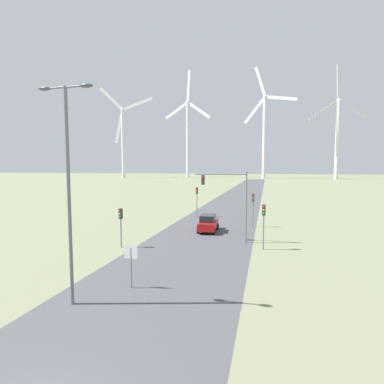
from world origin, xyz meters
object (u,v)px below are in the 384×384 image
(car_approaching, at_px, (208,223))
(wind_turbine_far_left, at_px, (123,135))
(traffic_light_post_mid_left, at_px, (197,195))
(wind_turbine_left, at_px, (188,132))
(wind_turbine_right, at_px, (338,131))
(stop_sign_near, at_px, (131,258))
(streetlamp, at_px, (68,172))
(traffic_light_post_mid_right, at_px, (253,203))
(traffic_light_post_near_right, at_px, (264,217))
(traffic_light_mast_overhead, at_px, (229,192))
(wind_turbine_center, at_px, (265,129))
(traffic_light_post_near_left, at_px, (121,219))

(car_approaching, height_order, wind_turbine_far_left, wind_turbine_far_left)
(traffic_light_post_mid_left, distance_m, wind_turbine_left, 164.40)
(wind_turbine_right, bearing_deg, stop_sign_near, -104.98)
(streetlamp, relative_size, traffic_light_post_mid_right, 2.80)
(streetlamp, relative_size, traffic_light_post_near_right, 2.84)
(traffic_light_post_near_right, relative_size, traffic_light_post_mid_left, 0.92)
(streetlamp, xyz_separation_m, traffic_light_post_mid_right, (8.04, 22.32, -3.88))
(traffic_light_post_near_right, relative_size, wind_turbine_far_left, 0.07)
(traffic_light_post_mid_right, relative_size, wind_turbine_left, 0.06)
(wind_turbine_right, bearing_deg, traffic_light_mast_overhead, -104.69)
(wind_turbine_left, relative_size, wind_turbine_center, 1.02)
(streetlamp, relative_size, car_approaching, 2.61)
(streetlamp, distance_m, wind_turbine_right, 183.22)
(traffic_light_mast_overhead, bearing_deg, traffic_light_post_mid_right, 76.08)
(traffic_light_post_near_right, relative_size, wind_turbine_right, 0.06)
(traffic_light_mast_overhead, distance_m, car_approaching, 6.17)
(car_approaching, xyz_separation_m, wind_turbine_far_left, (-84.38, 146.50, 26.44))
(traffic_light_post_near_right, distance_m, wind_turbine_right, 169.15)
(traffic_light_post_mid_right, distance_m, wind_turbine_left, 171.48)
(traffic_light_post_near_left, bearing_deg, traffic_light_post_mid_left, 80.60)
(wind_turbine_center, bearing_deg, wind_turbine_far_left, -170.83)
(traffic_light_post_near_left, distance_m, traffic_light_post_mid_left, 17.22)
(traffic_light_post_near_left, bearing_deg, wind_turbine_far_left, 116.83)
(traffic_light_post_near_left, bearing_deg, wind_turbine_center, 86.56)
(stop_sign_near, relative_size, traffic_light_post_mid_left, 0.61)
(traffic_light_mast_overhead, xyz_separation_m, wind_turbine_right, (42.16, 160.81, 22.97))
(stop_sign_near, distance_m, car_approaching, 16.22)
(car_approaching, bearing_deg, traffic_light_post_near_right, -45.25)
(wind_turbine_right, bearing_deg, traffic_light_post_near_left, -107.17)
(traffic_light_post_near_right, height_order, traffic_light_post_mid_right, traffic_light_post_mid_right)
(traffic_light_post_mid_left, relative_size, traffic_light_post_mid_right, 1.07)
(traffic_light_mast_overhead, xyz_separation_m, car_approaching, (-2.72, 4.06, -3.77))
(wind_turbine_far_left, distance_m, wind_turbine_right, 129.66)
(wind_turbine_center, bearing_deg, traffic_light_post_near_left, -93.44)
(streetlamp, relative_size, wind_turbine_center, 0.16)
(stop_sign_near, height_order, wind_turbine_left, wind_turbine_left)
(traffic_light_post_mid_left, bearing_deg, wind_turbine_far_left, 120.47)
(traffic_light_post_near_left, bearing_deg, car_approaching, 53.56)
(streetlamp, bearing_deg, car_approaching, 79.62)
(car_approaching, xyz_separation_m, wind_turbine_center, (4.04, 160.78, 29.55))
(traffic_light_post_near_right, bearing_deg, stop_sign_near, -125.68)
(traffic_light_post_near_right, bearing_deg, traffic_light_post_mid_left, 122.14)
(streetlamp, distance_m, traffic_light_post_mid_left, 27.70)
(streetlamp, distance_m, wind_turbine_far_left, 185.15)
(traffic_light_post_mid_right, xyz_separation_m, traffic_light_mast_overhead, (-1.89, -7.63, 1.82))
(wind_turbine_right, bearing_deg, traffic_light_post_near_right, -103.46)
(traffic_light_post_near_right, height_order, traffic_light_post_mid_left, traffic_light_post_mid_left)
(car_approaching, bearing_deg, traffic_light_mast_overhead, -56.19)
(streetlamp, height_order, wind_turbine_center, wind_turbine_center)
(traffic_light_post_near_left, distance_m, car_approaching, 10.41)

